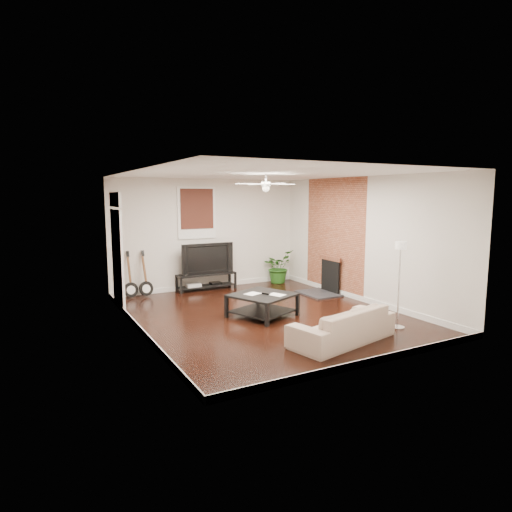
% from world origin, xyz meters
% --- Properties ---
extents(room, '(5.01, 6.01, 2.81)m').
position_xyz_m(room, '(0.00, 0.00, 1.40)').
color(room, black).
rests_on(room, ground).
extents(brick_accent, '(0.02, 2.20, 2.80)m').
position_xyz_m(brick_accent, '(2.49, 1.00, 1.40)').
color(brick_accent, brown).
rests_on(brick_accent, floor).
extents(fireplace, '(0.80, 1.10, 0.92)m').
position_xyz_m(fireplace, '(2.20, 1.00, 0.46)').
color(fireplace, black).
rests_on(fireplace, floor).
extents(window_back, '(1.00, 0.06, 1.30)m').
position_xyz_m(window_back, '(-0.30, 2.97, 1.95)').
color(window_back, '#35130E').
rests_on(window_back, wall_back).
extents(door_left, '(0.08, 1.00, 2.50)m').
position_xyz_m(door_left, '(-2.46, 1.90, 1.25)').
color(door_left, white).
rests_on(door_left, wall_left).
extents(tv_stand, '(1.51, 0.40, 0.42)m').
position_xyz_m(tv_stand, '(-0.15, 2.78, 0.21)').
color(tv_stand, black).
rests_on(tv_stand, floor).
extents(tv, '(1.35, 0.18, 0.78)m').
position_xyz_m(tv, '(-0.15, 2.80, 0.81)').
color(tv, black).
rests_on(tv, tv_stand).
extents(coffee_table, '(1.40, 1.40, 0.45)m').
position_xyz_m(coffee_table, '(-0.09, -0.04, 0.23)').
color(coffee_table, black).
rests_on(coffee_table, floor).
extents(sofa, '(2.06, 1.16, 0.57)m').
position_xyz_m(sofa, '(0.32, -1.99, 0.28)').
color(sofa, '#C2A792').
rests_on(sofa, floor).
extents(floor_lamp, '(0.31, 0.31, 1.58)m').
position_xyz_m(floor_lamp, '(1.67, -1.89, 0.79)').
color(floor_lamp, silver).
rests_on(floor_lamp, floor).
extents(potted_plant, '(1.05, 1.02, 0.90)m').
position_xyz_m(potted_plant, '(1.92, 2.69, 0.45)').
color(potted_plant, '#225518').
rests_on(potted_plant, floor).
extents(guitar_left, '(0.37, 0.28, 1.11)m').
position_xyz_m(guitar_left, '(-2.05, 2.75, 0.56)').
color(guitar_left, black).
rests_on(guitar_left, floor).
extents(guitar_right, '(0.39, 0.31, 1.11)m').
position_xyz_m(guitar_right, '(-1.70, 2.72, 0.56)').
color(guitar_right, black).
rests_on(guitar_right, floor).
extents(ceiling_fan, '(1.24, 1.24, 0.32)m').
position_xyz_m(ceiling_fan, '(0.00, 0.00, 2.60)').
color(ceiling_fan, white).
rests_on(ceiling_fan, ceiling).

